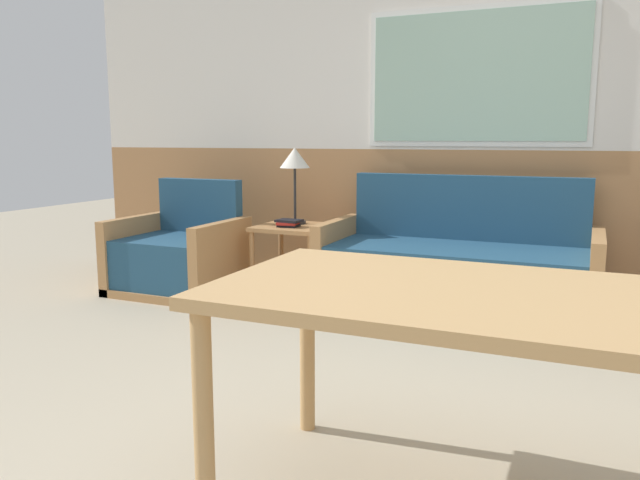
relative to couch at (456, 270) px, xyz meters
name	(u,v)px	position (x,y,z in m)	size (l,w,h in m)	color
ground_plane	(397,459)	(0.22, -2.12, -0.27)	(16.00, 16.00, 0.00)	#B2A58C
wall_back	(506,110)	(0.21, 0.51, 1.09)	(7.20, 0.09, 2.70)	#AD7A4C
couch	(456,270)	(0.00, 0.00, 0.00)	(1.82, 0.79, 0.90)	#B27F4C
armchair	(179,258)	(-2.05, -0.34, -0.01)	(0.88, 0.75, 0.84)	#B27F4C
side_table	(294,236)	(-1.24, 0.02, 0.15)	(0.53, 0.53, 0.51)	#B27F4C
table_lamp	(295,162)	(-1.28, 0.11, 0.71)	(0.23, 0.23, 0.58)	#262628
book_stack	(289,223)	(-1.24, -0.07, 0.27)	(0.19, 0.16, 0.06)	black
dining_table	(571,322)	(0.78, -2.39, 0.39)	(2.06, 0.85, 0.73)	tan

